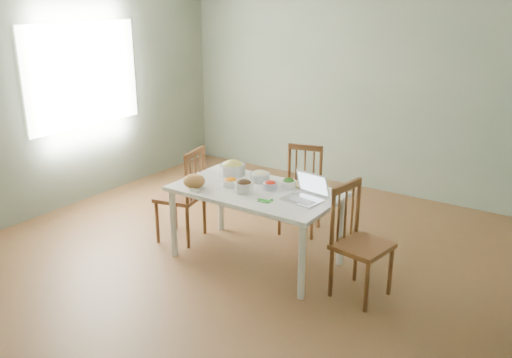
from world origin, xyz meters
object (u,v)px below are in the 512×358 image
Objects in this scene: chair_right at (363,243)px; laptop at (302,188)px; bowl_squash at (233,168)px; chair_left at (180,194)px; chair_far at (300,191)px; dining_table at (256,225)px; bread_boule at (194,181)px.

chair_right is 2.92× the size of laptop.
bowl_squash is at bearing 174.25° from laptop.
chair_left reaches higher than bowl_squash.
chair_far is at bearing 129.04° from laptop.
chair_right reaches higher than chair_far.
dining_table is 0.81m from chair_far.
chair_right is at bearing -53.47° from chair_far.
dining_table is at bearing -105.63° from chair_far.
chair_left reaches higher than bread_boule.
laptop is (-0.60, 0.03, 0.34)m from chair_right.
chair_left is 0.57m from bread_boule.
bowl_squash is (0.06, 0.51, 0.01)m from bread_boule.
dining_table is 0.67m from laptop.
chair_far is 4.50× the size of bread_boule.
dining_table is at bearing 79.01° from chair_left.
chair_left is (-0.92, -0.83, 0.03)m from chair_far.
dining_table is 6.14× the size of bowl_squash.
bowl_squash is at bearing 152.32° from dining_table.
dining_table is 0.92m from chair_left.
dining_table is 0.65m from bowl_squash.
bread_boule is (-0.50, -1.09, 0.32)m from chair_far.
chair_far is (0.01, 0.81, 0.10)m from dining_table.
chair_left is 3.91× the size of bowl_squash.
laptop reaches higher than bread_boule.
chair_right is at bearing -2.46° from dining_table.
bowl_squash is (-0.44, -0.58, 0.33)m from chair_far.
laptop is at bearing -74.74° from chair_far.
chair_right is 4.75× the size of bread_boule.
bread_boule is 1.02m from laptop.
bread_boule reaches higher than dining_table.
chair_left is at bearing 148.39° from bread_boule.
chair_far is at bearing 52.68° from bowl_squash.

